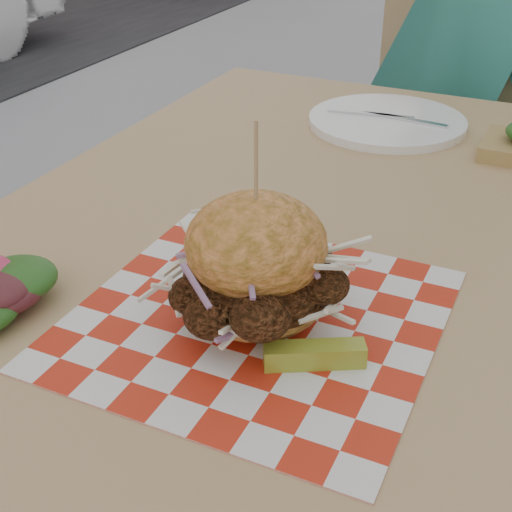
# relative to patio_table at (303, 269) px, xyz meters

# --- Properties ---
(patio_table) EXTENTS (0.80, 1.20, 0.75)m
(patio_table) POSITION_rel_patio_table_xyz_m (0.00, 0.00, 0.00)
(patio_table) COLOR tan
(patio_table) RESTS_ON ground
(patio_chair) EXTENTS (0.53, 0.53, 0.95)m
(patio_chair) POSITION_rel_patio_table_xyz_m (0.03, 0.93, -0.12)
(patio_chair) COLOR tan
(patio_chair) RESTS_ON ground
(paper_liner) EXTENTS (0.36, 0.36, 0.00)m
(paper_liner) POSITION_rel_patio_table_xyz_m (0.04, -0.23, 0.08)
(paper_liner) COLOR red
(paper_liner) RESTS_ON patio_table
(sandwich) EXTENTS (0.19, 0.19, 0.21)m
(sandwich) POSITION_rel_patio_table_xyz_m (0.04, -0.23, 0.14)
(sandwich) COLOR #E58A40
(sandwich) RESTS_ON paper_liner
(pickle_spear) EXTENTS (0.09, 0.06, 0.02)m
(pickle_spear) POSITION_rel_patio_table_xyz_m (0.12, -0.28, 0.09)
(pickle_spear) COLOR #9BA42F
(pickle_spear) RESTS_ON paper_liner
(place_setting) EXTENTS (0.27, 0.27, 0.02)m
(place_setting) POSITION_rel_patio_table_xyz_m (0.00, 0.38, 0.09)
(place_setting) COLOR white
(place_setting) RESTS_ON patio_table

